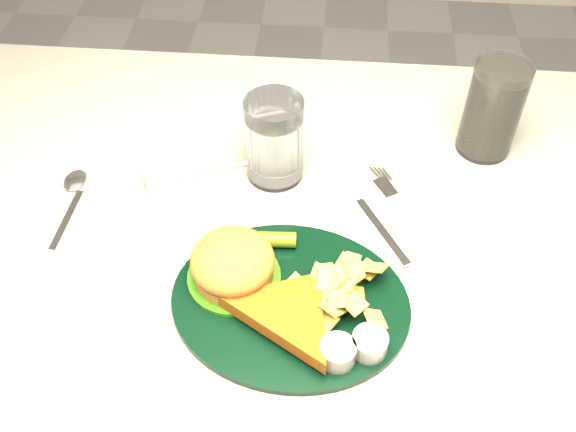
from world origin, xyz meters
name	(u,v)px	position (x,y,z in m)	size (l,w,h in m)	color
table	(282,390)	(0.00, 0.00, 0.38)	(1.20, 0.80, 0.75)	gray
dinner_plate	(290,288)	(0.02, -0.09, 0.78)	(0.27, 0.22, 0.06)	black
water_glass	(275,140)	(-0.02, 0.12, 0.81)	(0.08, 0.08, 0.12)	silver
cola_glass	(493,109)	(0.27, 0.20, 0.82)	(0.07, 0.07, 0.14)	black
fork_napkin	(382,226)	(0.12, 0.04, 0.76)	(0.12, 0.15, 0.01)	white
spoon	(66,218)	(-0.27, 0.02, 0.75)	(0.04, 0.14, 0.01)	silver
ramekin	(162,178)	(-0.16, 0.09, 0.76)	(0.04, 0.04, 0.03)	silver
wrapped_straw	(238,165)	(-0.07, 0.13, 0.75)	(0.17, 0.06, 0.01)	white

